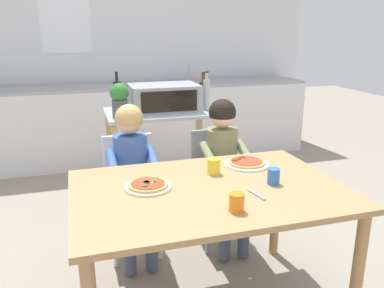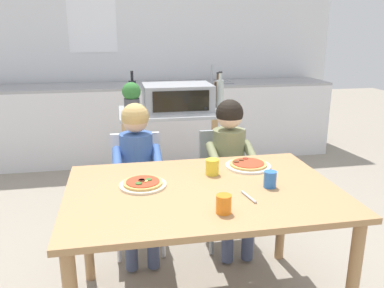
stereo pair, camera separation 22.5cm
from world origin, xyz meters
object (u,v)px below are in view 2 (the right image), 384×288
Objects in this scene: pizza_plate_cream at (143,184)px; bottle_tall_green_wine at (220,94)px; dining_chair_left at (137,183)px; child_in_olive_shirt at (231,158)px; child_in_blue_striped_shirt at (137,164)px; dining_table at (203,204)px; bottle_dark_olive_oil at (133,93)px; pizza_plate_white at (248,165)px; kitchen_island_cart at (175,144)px; drinking_cup_yellow at (212,167)px; serving_spoon at (249,197)px; dining_chair_right at (225,178)px; drinking_cup_blue at (270,179)px; toaster_oven at (178,97)px; drinking_cup_orange at (224,204)px; bottle_clear_vinegar at (218,93)px; potted_herb_plant at (132,98)px.

bottle_tall_green_wine is at bearing 58.83° from pizza_plate_cream.
bottle_tall_green_wine is at bearing 35.37° from dining_chair_left.
child_in_blue_striped_shirt is at bearing 177.93° from child_in_olive_shirt.
bottle_tall_green_wine is 0.23× the size of dining_table.
dining_chair_left is (-0.02, -0.78, -0.51)m from bottle_dark_olive_oil.
pizza_plate_white is (0.63, -0.38, 0.08)m from child_in_blue_striped_shirt.
bottle_dark_olive_oil reaches higher than child_in_blue_striped_shirt.
kitchen_island_cart is at bearing 110.73° from child_in_olive_shirt.
serving_spoon is at bearing -74.14° from drinking_cup_yellow.
dining_chair_right is 3.32× the size of pizza_plate_cream.
kitchen_island_cart is 1.19m from drinking_cup_yellow.
pizza_plate_cream is 0.66m from pizza_plate_white.
drinking_cup_blue is (-0.08, -1.33, -0.23)m from bottle_tall_green_wine.
serving_spoon is (0.19, -0.16, 0.10)m from dining_table.
toaster_oven is at bearing 12.28° from kitchen_island_cart.
drinking_cup_orange is (-0.30, -1.04, 0.30)m from dining_chair_right.
dining_table is 0.71m from child_in_olive_shirt.
bottle_dark_olive_oil is at bearing 89.07° from pizza_plate_cream.
pizza_plate_cream is at bearing -164.13° from pizza_plate_white.
dining_table is 5.21× the size of pizza_plate_white.
drinking_cup_orange reaches higher than pizza_plate_cream.
bottle_tall_green_wine is 1.35m from drinking_cup_blue.
toaster_oven is at bearing 61.98° from child_in_blue_striped_shirt.
bottle_clear_vinegar is 1.32m from drinking_cup_yellow.
dining_chair_right is (0.33, 0.74, -0.17)m from dining_table.
child_in_olive_shirt is at bearing -97.87° from bottle_tall_green_wine.
bottle_clear_vinegar is 0.95× the size of bottle_dark_olive_oil.
child_in_olive_shirt is (0.61, -0.92, -0.32)m from bottle_dark_olive_oil.
kitchen_island_cart reaches higher than drinking_cup_blue.
child_in_blue_striped_shirt reaches higher than drinking_cup_orange.
child_in_olive_shirt is (-0.12, -0.82, -0.32)m from bottle_clear_vinegar.
dining_chair_left is at bearing -138.09° from bottle_clear_vinegar.
drinking_cup_yellow is (0.39, 0.10, 0.03)m from pizza_plate_cream.
potted_herb_plant is 0.33× the size of dining_chair_left.
bottle_dark_olive_oil is at bearing 150.65° from kitchen_island_cart.
child_in_blue_striped_shirt is (0.00, -0.12, 0.19)m from dining_chair_left.
kitchen_island_cart is 0.86× the size of child_in_olive_shirt.
pizza_plate_cream is at bearing -118.99° from bottle_clear_vinegar.
potted_herb_plant is 1.14m from pizza_plate_cream.
drinking_cup_orange is (0.33, -0.38, 0.03)m from pizza_plate_cream.
potted_herb_plant is at bearing -173.22° from bottle_tall_green_wine.
dining_chair_right is 0.85m from drinking_cup_blue.
kitchen_island_cart is 3.43× the size of potted_herb_plant.
drinking_cup_orange is at bearing -103.66° from bottle_clear_vinegar.
dining_chair_left is 1.08m from serving_spoon.
toaster_oven is 0.35m from bottle_tall_green_wine.
dining_chair_left is at bearing 107.33° from drinking_cup_orange.
dining_table is 1.71× the size of dining_chair_right.
drinking_cup_orange is at bearing -97.60° from drinking_cup_yellow.
child_in_olive_shirt is at bearing -12.80° from dining_chair_left.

